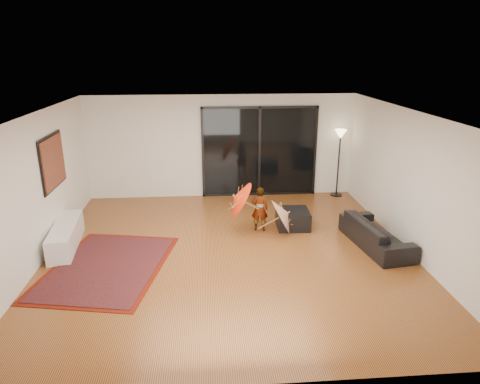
{
  "coord_description": "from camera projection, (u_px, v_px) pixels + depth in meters",
  "views": [
    {
      "loc": [
        -0.4,
        -7.55,
        3.77
      ],
      "look_at": [
        0.24,
        0.44,
        1.1
      ],
      "focal_mm": 32.0,
      "sensor_mm": 36.0,
      "label": 1
    }
  ],
  "objects": [
    {
      "name": "speaker",
      "position": [
        60.0,
        248.0,
        8.21
      ],
      "size": [
        0.29,
        0.29,
        0.29
      ],
      "primitive_type": "cube",
      "rotation": [
        0.0,
        0.0,
        0.17
      ],
      "color": "#424244",
      "rests_on": "floor"
    },
    {
      "name": "floor_lamp",
      "position": [
        340.0,
        144.0,
        11.22
      ],
      "size": [
        0.31,
        0.31,
        1.8
      ],
      "color": "black",
      "rests_on": "floor"
    },
    {
      "name": "parasol_orange",
      "position": [
        234.0,
        200.0,
        9.09
      ],
      "size": [
        0.57,
        0.82,
        0.87
      ],
      "rotation": [
        0.0,
        -1.04,
        0.0
      ],
      "color": "red",
      "rests_on": "child"
    },
    {
      "name": "floor",
      "position": [
        230.0,
        253.0,
        8.36
      ],
      "size": [
        7.0,
        7.0,
        0.0
      ],
      "primitive_type": "plane",
      "color": "#A25B2C",
      "rests_on": "ground"
    },
    {
      "name": "persian_rug",
      "position": [
        107.0,
        267.0,
        7.8
      ],
      "size": [
        2.46,
        3.08,
        0.02
      ],
      "rotation": [
        0.0,
        0.0,
        -0.19
      ],
      "color": "#621408",
      "rests_on": "floor"
    },
    {
      "name": "sliding_door",
      "position": [
        259.0,
        152.0,
        11.34
      ],
      "size": [
        3.06,
        0.07,
        2.4
      ],
      "color": "black",
      "rests_on": "wall_back"
    },
    {
      "name": "painting",
      "position": [
        53.0,
        162.0,
        8.52
      ],
      "size": [
        0.04,
        1.28,
        1.08
      ],
      "color": "black",
      "rests_on": "wall_left"
    },
    {
      "name": "sofa",
      "position": [
        376.0,
        233.0,
        8.57
      ],
      "size": [
        0.99,
        1.96,
        0.55
      ],
      "primitive_type": "imported",
      "rotation": [
        0.0,
        0.0,
        1.71
      ],
      "color": "black",
      "rests_on": "floor"
    },
    {
      "name": "child",
      "position": [
        260.0,
        209.0,
        9.26
      ],
      "size": [
        0.4,
        0.29,
        0.99
      ],
      "primitive_type": "imported",
      "rotation": [
        0.0,
        0.0,
        2.98
      ],
      "color": "#999999",
      "rests_on": "floor"
    },
    {
      "name": "media_console",
      "position": [
        66.0,
        236.0,
        8.54
      ],
      "size": [
        0.62,
        1.76,
        0.48
      ],
      "primitive_type": "cube",
      "rotation": [
        0.0,
        0.0,
        0.11
      ],
      "color": "white",
      "rests_on": "floor"
    },
    {
      "name": "parasol_white",
      "position": [
        288.0,
        210.0,
        9.16
      ],
      "size": [
        0.56,
        0.82,
        0.92
      ],
      "rotation": [
        0.0,
        1.07,
        0.0
      ],
      "color": "silver",
      "rests_on": "floor"
    },
    {
      "name": "wall_right",
      "position": [
        411.0,
        183.0,
        8.2
      ],
      "size": [
        0.0,
        7.0,
        7.0
      ],
      "primitive_type": "plane",
      "rotation": [
        1.57,
        0.0,
        -1.57
      ],
      "color": "silver",
      "rests_on": "floor"
    },
    {
      "name": "ottoman",
      "position": [
        293.0,
        219.0,
        9.51
      ],
      "size": [
        0.72,
        0.72,
        0.4
      ],
      "primitive_type": "cube",
      "rotation": [
        0.0,
        0.0,
        -0.03
      ],
      "color": "black",
      "rests_on": "floor"
    },
    {
      "name": "wall_back",
      "position": [
        222.0,
        147.0,
        11.24
      ],
      "size": [
        7.0,
        0.0,
        7.0
      ],
      "primitive_type": "plane",
      "rotation": [
        1.57,
        0.0,
        0.0
      ],
      "color": "silver",
      "rests_on": "floor"
    },
    {
      "name": "wall_left",
      "position": [
        35.0,
        192.0,
        7.67
      ],
      "size": [
        0.0,
        7.0,
        7.0
      ],
      "primitive_type": "plane",
      "rotation": [
        1.57,
        0.0,
        1.57
      ],
      "color": "silver",
      "rests_on": "floor"
    },
    {
      "name": "ceiling",
      "position": [
        228.0,
        114.0,
        7.51
      ],
      "size": [
        7.0,
        7.0,
        0.0
      ],
      "primitive_type": "plane",
      "rotation": [
        3.14,
        0.0,
        0.0
      ],
      "color": "white",
      "rests_on": "wall_back"
    },
    {
      "name": "wall_front",
      "position": [
        247.0,
        285.0,
        4.62
      ],
      "size": [
        7.0,
        0.0,
        7.0
      ],
      "primitive_type": "plane",
      "rotation": [
        -1.57,
        0.0,
        0.0
      ],
      "color": "silver",
      "rests_on": "floor"
    }
  ]
}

